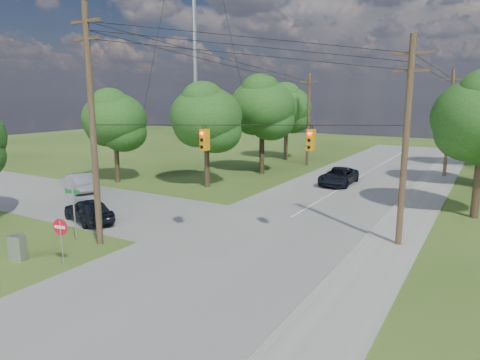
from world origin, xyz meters
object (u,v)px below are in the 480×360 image
Objects in this scene: pole_north_e at (449,123)px; car_cross_dark at (88,210)px; control_cabinet at (17,248)px; do_not_enter_sign at (61,232)px; pole_north_w at (308,119)px; pole_ne at (406,140)px; car_cross_silver at (79,182)px; pole_sw at (92,124)px; car_main_north at (338,176)px.

pole_north_e is 2.30× the size of car_cross_dark.
do_not_enter_sign is at bearing -6.84° from control_cabinet.
do_not_enter_sign is at bearing -87.37° from pole_north_w.
pole_ne is 16.79m from do_not_enter_sign.
car_cross_dark is 9.38m from car_cross_silver.
car_main_north is at bearing 74.28° from pole_sw.
car_cross_dark is at bearing -96.65° from pole_north_w.
pole_north_e is 1.90× the size of car_main_north.
car_main_north is 24.67m from do_not_enter_sign.
car_main_north is (6.34, -8.50, -4.37)m from pole_north_w.
car_cross_dark is (-3.18, -27.30, -4.36)m from pole_north_w.
pole_north_w reaches higher than do_not_enter_sign.
pole_ne is 2.26× the size of car_cross_silver.
pole_sw is at bearing -106.78° from car_main_north.
pole_sw is 2.58× the size of car_cross_silver.
do_not_enter_sign is (1.50, -32.67, -3.45)m from pole_north_w.
pole_ne is at bearing 124.61° from car_cross_dark.
pole_sw is 1.20× the size of pole_north_w.
pole_sw reaches higher than pole_north_w.
do_not_enter_sign is at bearing -110.78° from pole_north_e.
pole_sw reaches higher than pole_north_e.
pole_north_e is at bearing 47.30° from car_main_north.
pole_north_e reaches higher than control_cabinet.
car_cross_dark is 1.89× the size of do_not_enter_sign.
control_cabinet is at bearing 36.88° from car_cross_dark.
pole_north_e is (13.50, 29.60, -1.10)m from pole_sw.
pole_north_w is 1.90× the size of car_main_north.
pole_north_w is 27.83m from car_cross_dark.
car_cross_dark is 6.23m from control_cabinet.
do_not_enter_sign is (-4.84, -24.17, 0.92)m from car_main_north.
pole_sw is 22.59m from car_main_north.
pole_north_e is 1.00× the size of pole_north_w.
pole_north_e reaches higher than do_not_enter_sign.
pole_sw is 9.84× the size of control_cabinet.
pole_ne is 25.16m from car_cross_silver.
pole_north_w is 32.89m from do_not_enter_sign.
do_not_enter_sign reaches higher than car_main_north.
do_not_enter_sign is (2.60, 0.50, 1.07)m from control_cabinet.
pole_north_e is 2.15× the size of car_cross_silver.
pole_north_w is (-13.90, 22.00, -0.34)m from pole_ne.
car_cross_silver reaches higher than control_cabinet.
do_not_enter_sign reaches higher than car_cross_silver.
pole_sw is 15.51m from pole_ne.
pole_ne is 16.17m from car_main_north.
car_cross_silver is at bearing 179.65° from pole_ne.
car_main_north reaches higher than control_cabinet.
pole_north_w is 2.15× the size of car_cross_silver.
pole_north_w is 2.30× the size of car_cross_dark.
pole_ne is at bearing 29.38° from pole_sw.
pole_north_e is at bearing 47.96° from control_cabinet.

